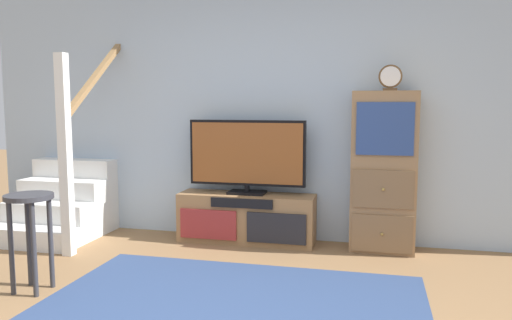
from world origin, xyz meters
TOP-DOWN VIEW (x-y plane):
  - back_wall at (0.00, 2.46)m, footprint 6.40×0.12m
  - area_rug at (0.00, 0.60)m, footprint 2.60×1.80m
  - media_console at (-0.30, 2.19)m, footprint 1.34×0.38m
  - television at (-0.30, 2.22)m, footprint 1.16×0.22m
  - side_cabinet at (0.99, 2.20)m, footprint 0.58×0.38m
  - desk_clock at (1.03, 2.19)m, footprint 0.21×0.08m
  - staircase at (-2.24, 2.20)m, footprint 1.00×1.36m
  - bar_stool_near at (-1.50, 0.58)m, footprint 0.34×0.34m

SIDE VIEW (x-z plane):
  - area_rug at x=0.00m, z-range 0.00..0.01m
  - media_console at x=-0.30m, z-range 0.00..0.48m
  - staircase at x=-2.24m, z-range -0.73..1.47m
  - bar_stool_near at x=-1.50m, z-range 0.17..0.89m
  - side_cabinet at x=0.99m, z-range 0.00..1.47m
  - television at x=-0.30m, z-range 0.50..1.23m
  - back_wall at x=0.00m, z-range 0.00..2.70m
  - desk_clock at x=1.03m, z-range 1.48..1.71m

